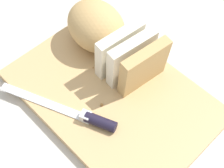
% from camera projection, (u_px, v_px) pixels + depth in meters
% --- Properties ---
extents(ground_plane, '(3.00, 3.00, 0.00)m').
position_uv_depth(ground_plane, '(112.00, 97.00, 0.70)').
color(ground_plane, beige).
extents(cutting_board, '(0.43, 0.30, 0.02)m').
position_uv_depth(cutting_board, '(112.00, 95.00, 0.70)').
color(cutting_board, tan).
rests_on(cutting_board, ground_plane).
extents(bread_loaf, '(0.25, 0.14, 0.10)m').
position_uv_depth(bread_loaf, '(107.00, 36.00, 0.71)').
color(bread_loaf, tan).
rests_on(bread_loaf, cutting_board).
extents(bread_knife, '(0.25, 0.11, 0.02)m').
position_uv_depth(bread_knife, '(85.00, 117.00, 0.65)').
color(bread_knife, silver).
rests_on(bread_knife, cutting_board).
extents(crumb_near_knife, '(0.01, 0.01, 0.01)m').
position_uv_depth(crumb_near_knife, '(116.00, 84.00, 0.69)').
color(crumb_near_knife, '#A8753D').
rests_on(crumb_near_knife, cutting_board).
extents(crumb_near_loaf, '(0.00, 0.00, 0.00)m').
position_uv_depth(crumb_near_loaf, '(93.00, 68.00, 0.72)').
color(crumb_near_loaf, '#A8753D').
rests_on(crumb_near_loaf, cutting_board).
extents(crumb_stray_left, '(0.00, 0.00, 0.00)m').
position_uv_depth(crumb_stray_left, '(124.00, 91.00, 0.69)').
color(crumb_stray_left, '#A8753D').
rests_on(crumb_stray_left, cutting_board).
extents(crumb_stray_right, '(0.01, 0.01, 0.01)m').
position_uv_depth(crumb_stray_right, '(102.00, 105.00, 0.67)').
color(crumb_stray_right, '#A8753D').
rests_on(crumb_stray_right, cutting_board).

